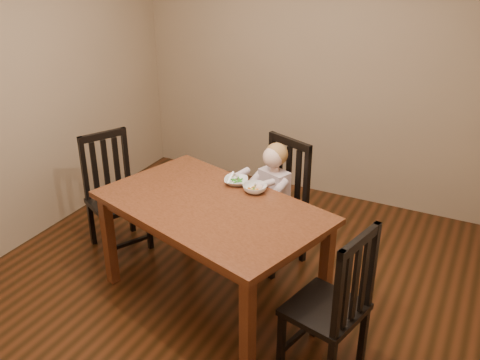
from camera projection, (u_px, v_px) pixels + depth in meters
The scene contains 9 objects.
room at pixel (226, 130), 3.77m from camera, with size 4.01×4.01×2.71m.
dining_table at pixel (211, 216), 3.92m from camera, with size 1.87×1.42×0.83m.
chair_child at pixel (276, 205), 4.52m from camera, with size 0.60×0.58×1.09m.
chair_left at pixel (115, 194), 4.73m from camera, with size 0.59×0.60×1.05m.
chair_right at pixel (333, 305), 3.34m from camera, with size 0.54×0.55×1.07m.
toddler at pixel (272, 192), 4.43m from camera, with size 0.33×0.41×0.56m, color silver, non-canonical shape.
bowl_peas at pixel (236, 181), 4.17m from camera, with size 0.18×0.18×0.05m, color white.
bowl_veg at pixel (255, 188), 4.05m from camera, with size 0.18×0.18×0.06m, color white.
fork at pixel (231, 178), 4.18m from camera, with size 0.03×0.12×0.05m.
Camera 1 is at (1.69, -3.12, 2.66)m, focal length 40.00 mm.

